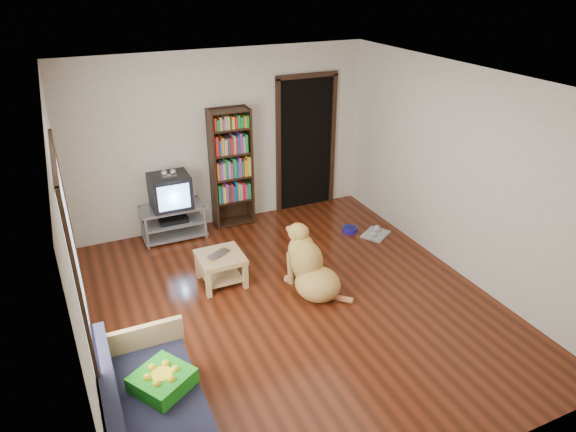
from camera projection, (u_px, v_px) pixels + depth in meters
name	position (u px, v px, depth m)	size (l,w,h in m)	color
ground	(295.00, 304.00, 6.07)	(5.00, 5.00, 0.00)	#57200F
ceiling	(296.00, 82.00, 4.92)	(5.00, 5.00, 0.00)	white
wall_back	(223.00, 140.00, 7.54)	(4.50, 4.50, 0.00)	beige
wall_front	(453.00, 347.00, 3.45)	(4.50, 4.50, 0.00)	beige
wall_left	(72.00, 248.00, 4.66)	(5.00, 5.00, 0.00)	beige
wall_right	(460.00, 173.00, 6.33)	(5.00, 5.00, 0.00)	beige
green_cushion	(163.00, 380.00, 4.28)	(0.43, 0.43, 0.14)	green
laptop	(221.00, 255.00, 6.28)	(0.31, 0.20, 0.02)	#B8B8BD
dog_bowl	(350.00, 230.00, 7.70)	(0.22, 0.22, 0.08)	navy
grey_rag	(376.00, 234.00, 7.62)	(0.40, 0.32, 0.03)	#ABABAB
window	(73.00, 254.00, 4.17)	(0.03, 1.46, 1.70)	white
doorway	(306.00, 141.00, 8.10)	(1.03, 0.05, 2.19)	black
tv_stand	(173.00, 221.00, 7.45)	(0.90, 0.45, 0.50)	#99999E
crt_tv	(170.00, 190.00, 7.26)	(0.55, 0.52, 0.58)	black
bookshelf	(231.00, 162.00, 7.56)	(0.60, 0.30, 1.80)	black
sofa	(157.00, 428.00, 4.13)	(0.80, 1.80, 0.80)	tan
coffee_table	(221.00, 263.00, 6.37)	(0.55, 0.55, 0.40)	tan
dog	(310.00, 268.00, 6.21)	(0.66, 0.96, 0.86)	tan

